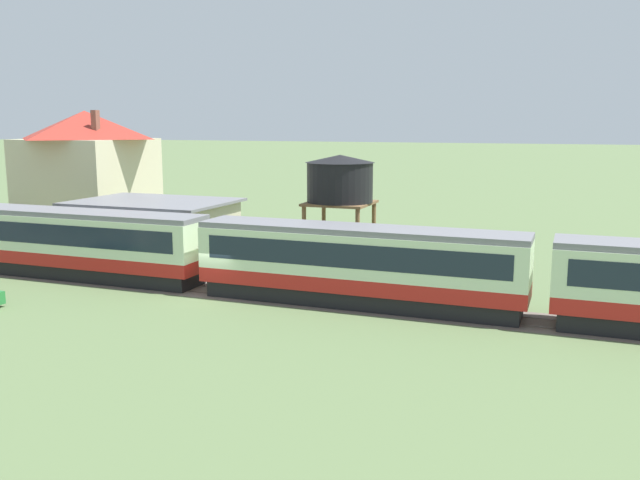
{
  "coord_description": "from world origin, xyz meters",
  "views": [
    {
      "loc": [
        18.64,
        -32.4,
        9.6
      ],
      "look_at": [
        4.47,
        4.71,
        2.71
      ],
      "focal_mm": 38.0,
      "sensor_mm": 36.0,
      "label": 1
    }
  ],
  "objects_px": {
    "station_house_red_roof": "(87,166)",
    "yard_tree_1": "(35,177)",
    "water_tower": "(340,181)",
    "passenger_train": "(209,251)",
    "station_building": "(154,226)"
  },
  "relations": [
    {
      "from": "station_house_red_roof",
      "to": "yard_tree_1",
      "type": "bearing_deg",
      "value": -138.15
    },
    {
      "from": "station_house_red_roof",
      "to": "yard_tree_1",
      "type": "xyz_separation_m",
      "value": [
        -3.44,
        -3.08,
        -0.85
      ]
    },
    {
      "from": "yard_tree_1",
      "to": "station_house_red_roof",
      "type": "bearing_deg",
      "value": 41.85
    },
    {
      "from": "water_tower",
      "to": "yard_tree_1",
      "type": "relative_size",
      "value": 1.18
    },
    {
      "from": "passenger_train",
      "to": "station_building",
      "type": "bearing_deg",
      "value": 138.13
    },
    {
      "from": "passenger_train",
      "to": "station_house_red_roof",
      "type": "distance_m",
      "value": 30.69
    },
    {
      "from": "yard_tree_1",
      "to": "passenger_train",
      "type": "bearing_deg",
      "value": -29.85
    },
    {
      "from": "station_building",
      "to": "water_tower",
      "type": "bearing_deg",
      "value": -2.38
    },
    {
      "from": "passenger_train",
      "to": "water_tower",
      "type": "relative_size",
      "value": 9.71
    },
    {
      "from": "station_building",
      "to": "passenger_train",
      "type": "bearing_deg",
      "value": -41.87
    },
    {
      "from": "station_building",
      "to": "yard_tree_1",
      "type": "height_order",
      "value": "yard_tree_1"
    },
    {
      "from": "station_house_red_roof",
      "to": "water_tower",
      "type": "distance_m",
      "value": 30.99
    },
    {
      "from": "water_tower",
      "to": "passenger_train",
      "type": "bearing_deg",
      "value": -121.83
    },
    {
      "from": "station_house_red_roof",
      "to": "passenger_train",
      "type": "bearing_deg",
      "value": -38.1
    },
    {
      "from": "station_building",
      "to": "station_house_red_roof",
      "type": "xyz_separation_m",
      "value": [
        -14.18,
        10.02,
        3.55
      ]
    }
  ]
}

